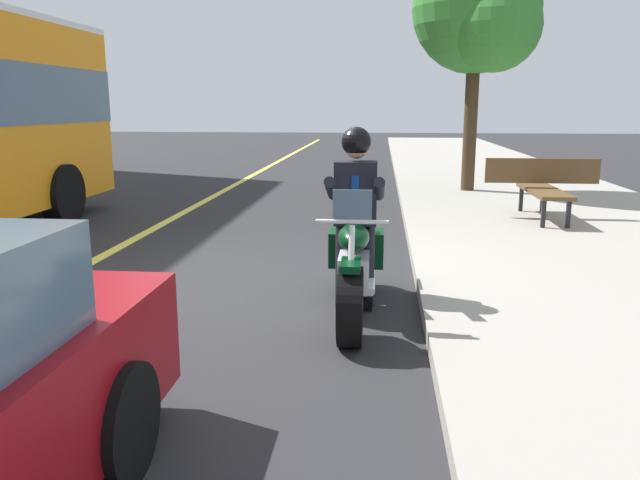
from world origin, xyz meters
The scene contains 6 objects.
ground_plane centered at (0.00, 0.00, 0.00)m, with size 80.00×80.00×0.00m, color #28282B.
lane_center_stripe centered at (0.00, -2.00, 0.01)m, with size 60.00×0.16×0.01m, color #E5DB4C.
motorcycle_main centered at (0.75, 1.37, 0.45)m, with size 2.21×0.60×1.26m.
rider_main centered at (0.56, 1.36, 1.04)m, with size 0.62×0.54×1.74m.
bench_sidewalk centered at (-3.82, 4.20, 0.71)m, with size 1.80×1.80×0.95m.
street_tree_curbside centered at (-7.06, 3.55, 3.75)m, with size 2.80×2.60×5.02m.
Camera 1 is at (6.43, 1.59, 1.93)m, focal length 34.99 mm.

